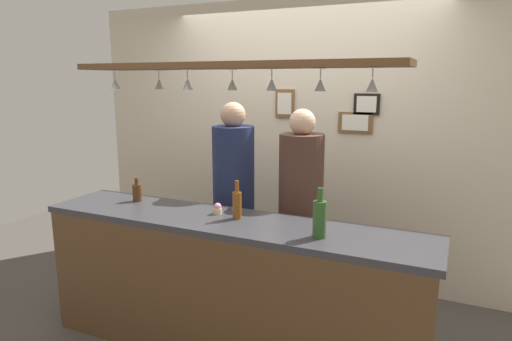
% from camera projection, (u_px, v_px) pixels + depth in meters
% --- Properties ---
extents(ground_plane, '(8.00, 8.00, 0.00)m').
position_uv_depth(ground_plane, '(251.00, 325.00, 3.45)').
color(ground_plane, '#4C4742').
extents(back_wall, '(4.40, 0.06, 2.60)m').
position_uv_depth(back_wall, '(300.00, 142.00, 4.16)').
color(back_wall, beige).
rests_on(back_wall, ground_plane).
extents(bar_counter, '(2.70, 0.55, 0.96)m').
position_uv_depth(bar_counter, '(217.00, 272.00, 2.87)').
color(bar_counter, '#38383D').
rests_on(bar_counter, ground_plane).
extents(overhead_glass_rack, '(2.20, 0.36, 0.04)m').
position_uv_depth(overhead_glass_rack, '(229.00, 65.00, 2.78)').
color(overhead_glass_rack, brown).
extents(hanging_wineglass_far_left, '(0.07, 0.07, 0.13)m').
position_uv_depth(hanging_wineglass_far_left, '(115.00, 83.00, 3.12)').
color(hanging_wineglass_far_left, silver).
rests_on(hanging_wineglass_far_left, overhead_glass_rack).
extents(hanging_wineglass_left, '(0.07, 0.07, 0.13)m').
position_uv_depth(hanging_wineglass_left, '(159.00, 83.00, 3.11)').
color(hanging_wineglass_left, silver).
rests_on(hanging_wineglass_left, overhead_glass_rack).
extents(hanging_wineglass_center_left, '(0.07, 0.07, 0.13)m').
position_uv_depth(hanging_wineglass_center_left, '(188.00, 83.00, 2.88)').
color(hanging_wineglass_center_left, silver).
rests_on(hanging_wineglass_center_left, overhead_glass_rack).
extents(hanging_wineglass_center, '(0.07, 0.07, 0.13)m').
position_uv_depth(hanging_wineglass_center, '(232.00, 83.00, 2.85)').
color(hanging_wineglass_center, silver).
rests_on(hanging_wineglass_center, overhead_glass_rack).
extents(hanging_wineglass_center_right, '(0.07, 0.07, 0.13)m').
position_uv_depth(hanging_wineglass_center_right, '(272.00, 84.00, 2.69)').
color(hanging_wineglass_center_right, silver).
rests_on(hanging_wineglass_center_right, overhead_glass_rack).
extents(hanging_wineglass_right, '(0.07, 0.07, 0.13)m').
position_uv_depth(hanging_wineglass_right, '(320.00, 84.00, 2.59)').
color(hanging_wineglass_right, silver).
rests_on(hanging_wineglass_right, overhead_glass_rack).
extents(hanging_wineglass_far_right, '(0.07, 0.07, 0.13)m').
position_uv_depth(hanging_wineglass_far_right, '(372.00, 84.00, 2.44)').
color(hanging_wineglass_far_right, silver).
rests_on(hanging_wineglass_far_right, overhead_glass_rack).
extents(person_left_navy_shirt, '(0.34, 0.34, 1.70)m').
position_uv_depth(person_left_navy_shirt, '(234.00, 185.00, 3.62)').
color(person_left_navy_shirt, '#2D334C').
rests_on(person_left_navy_shirt, ground_plane).
extents(person_middle_brown_shirt, '(0.34, 0.34, 1.66)m').
position_uv_depth(person_middle_brown_shirt, '(301.00, 196.00, 3.39)').
color(person_middle_brown_shirt, '#2D334C').
rests_on(person_middle_brown_shirt, ground_plane).
extents(bottle_beer_brown_stubby, '(0.07, 0.07, 0.18)m').
position_uv_depth(bottle_beer_brown_stubby, '(137.00, 192.00, 3.37)').
color(bottle_beer_brown_stubby, '#512D14').
rests_on(bottle_beer_brown_stubby, bar_counter).
extents(bottle_champagne_green, '(0.08, 0.08, 0.30)m').
position_uv_depth(bottle_champagne_green, '(320.00, 218.00, 2.59)').
color(bottle_champagne_green, '#2D5623').
rests_on(bottle_champagne_green, bar_counter).
extents(bottle_beer_amber_tall, '(0.06, 0.06, 0.26)m').
position_uv_depth(bottle_beer_amber_tall, '(237.00, 204.00, 2.94)').
color(bottle_beer_amber_tall, brown).
rests_on(bottle_beer_amber_tall, bar_counter).
extents(cupcake, '(0.06, 0.06, 0.08)m').
position_uv_depth(cupcake, '(218.00, 209.00, 3.06)').
color(cupcake, beige).
rests_on(cupcake, bar_counter).
extents(picture_frame_upper_small, '(0.22, 0.02, 0.18)m').
position_uv_depth(picture_frame_upper_small, '(367.00, 104.00, 3.80)').
color(picture_frame_upper_small, black).
rests_on(picture_frame_upper_small, back_wall).
extents(picture_frame_crest, '(0.18, 0.02, 0.26)m').
position_uv_depth(picture_frame_crest, '(285.00, 104.00, 4.11)').
color(picture_frame_crest, brown).
rests_on(picture_frame_crest, back_wall).
extents(picture_frame_lower_pair, '(0.30, 0.02, 0.18)m').
position_uv_depth(picture_frame_lower_pair, '(355.00, 123.00, 3.87)').
color(picture_frame_lower_pair, brown).
rests_on(picture_frame_lower_pair, back_wall).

